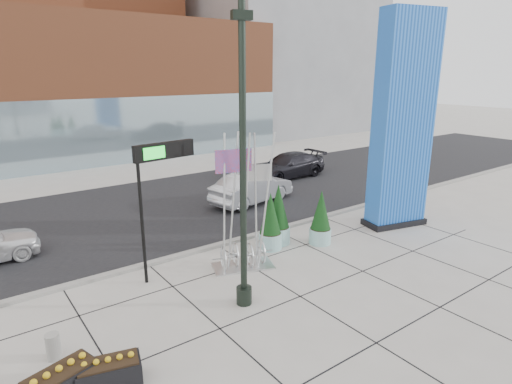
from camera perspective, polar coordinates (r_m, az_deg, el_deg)
ground at (r=14.21m, az=0.06°, el=-13.32°), size 160.00×160.00×0.00m
street_asphalt at (r=22.40m, az=-15.27°, el=-2.69°), size 80.00×12.00×0.02m
curb_edge at (r=17.23m, az=-7.90°, el=-7.77°), size 80.00×0.30×0.12m
tower_podium at (r=37.95m, az=-24.10°, el=12.41°), size 34.00×10.00×11.00m
tower_glass_front at (r=33.55m, az=-21.68°, el=7.20°), size 34.00×0.60×5.00m
building_grey_parking at (r=53.66m, az=2.34°, el=18.11°), size 20.00×18.00×18.00m
blue_pylon at (r=20.06m, az=18.95°, el=8.26°), size 3.05×1.89×9.44m
lamp_post at (r=12.25m, az=-1.72°, el=-0.02°), size 0.59×0.48×8.74m
public_art_sculpture at (r=15.42m, az=-1.72°, el=-5.53°), size 2.43×1.77×4.97m
concrete_bollard at (r=12.35m, az=-25.42°, el=-18.10°), size 0.35×0.35×0.68m
overhead_street_sign at (r=14.25m, az=-12.49°, el=3.71°), size 2.21×0.49×4.68m
round_planter_east at (r=17.78m, az=8.63°, el=-3.52°), size 0.91×0.91×2.28m
round_planter_mid at (r=17.58m, az=2.97°, el=-3.16°), size 1.01×1.01×2.53m
round_planter_west at (r=17.05m, az=1.92°, el=-4.07°), size 0.94×0.94×2.35m
box_planter_north at (r=11.02m, az=-18.96°, el=-21.81°), size 1.53×1.04×0.77m
box_planter_south at (r=11.03m, az=-24.54°, el=-22.18°), size 1.69×1.17×0.84m
car_silver_mid at (r=23.03m, az=-0.53°, el=0.51°), size 5.20×2.65×1.63m
car_dark_east at (r=28.68m, az=4.29°, el=3.52°), size 5.61×2.44×1.60m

